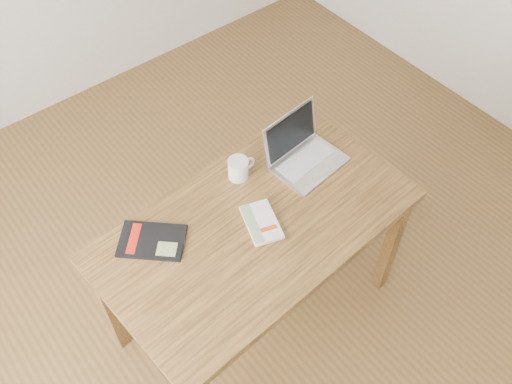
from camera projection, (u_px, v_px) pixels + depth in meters
room at (254, 105)px, 1.82m from camera, size 4.04×4.04×2.70m
desk at (256, 236)px, 2.34m from camera, size 1.32×0.81×0.75m
white_guidebook at (261, 222)px, 2.27m from camera, size 0.18×0.23×0.02m
black_guidebook at (152, 241)px, 2.21m from camera, size 0.30×0.30×0.01m
laptop at (303, 152)px, 2.45m from camera, size 0.32×0.28×0.21m
coffee_mug at (239, 168)px, 2.39m from camera, size 0.13×0.09×0.09m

